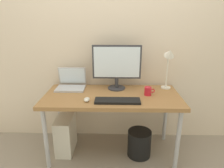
% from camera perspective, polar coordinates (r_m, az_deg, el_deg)
% --- Properties ---
extents(ground_plane, '(6.00, 6.00, 0.00)m').
position_cam_1_polar(ground_plane, '(2.47, -0.00, -18.60)').
color(ground_plane, gray).
extents(back_wall, '(4.40, 0.04, 2.60)m').
position_cam_1_polar(back_wall, '(2.36, 0.23, 13.90)').
color(back_wall, beige).
rests_on(back_wall, ground_plane).
extents(desk, '(1.43, 0.65, 0.71)m').
position_cam_1_polar(desk, '(2.14, -0.00, -4.66)').
color(desk, olive).
rests_on(desk, ground_plane).
extents(monitor, '(0.54, 0.20, 0.50)m').
position_cam_1_polar(monitor, '(2.22, 1.36, 5.53)').
color(monitor, '#333338').
rests_on(monitor, desk).
extents(laptop, '(0.32, 0.26, 0.23)m').
position_cam_1_polar(laptop, '(2.35, -11.51, 0.28)').
color(laptop, '#B2B2B7').
rests_on(laptop, desk).
extents(desk_lamp, '(0.11, 0.16, 0.48)m').
position_cam_1_polar(desk_lamp, '(2.28, 15.88, 6.73)').
color(desk_lamp, silver).
rests_on(desk_lamp, desk).
extents(keyboard, '(0.44, 0.14, 0.02)m').
position_cam_1_polar(keyboard, '(1.94, 1.58, -4.79)').
color(keyboard, black).
rests_on(keyboard, desk).
extents(mouse, '(0.06, 0.09, 0.03)m').
position_cam_1_polar(mouse, '(1.97, -7.20, -4.40)').
color(mouse, silver).
rests_on(mouse, desk).
extents(coffee_mug, '(0.11, 0.07, 0.09)m').
position_cam_1_polar(coffee_mug, '(2.13, 10.22, -1.99)').
color(coffee_mug, red).
rests_on(coffee_mug, desk).
extents(computer_tower, '(0.18, 0.36, 0.42)m').
position_cam_1_polar(computer_tower, '(2.44, -13.03, -13.70)').
color(computer_tower, silver).
rests_on(computer_tower, ground_plane).
extents(wastebasket, '(0.26, 0.26, 0.30)m').
position_cam_1_polar(wastebasket, '(2.36, 7.75, -16.36)').
color(wastebasket, black).
rests_on(wastebasket, ground_plane).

